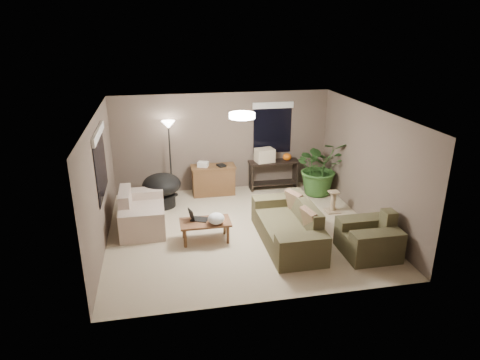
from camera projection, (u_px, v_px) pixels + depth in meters
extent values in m
plane|color=#BDAA8D|center=(242.00, 230.00, 9.03)|extent=(5.50, 5.50, 0.00)
plane|color=white|center=(242.00, 112.00, 8.16)|extent=(5.50, 5.50, 0.00)
plane|color=brown|center=(223.00, 142.00, 10.89)|extent=(5.50, 0.00, 5.50)
plane|color=brown|center=(275.00, 230.00, 6.29)|extent=(5.50, 0.00, 5.50)
plane|color=brown|center=(100.00, 183.00, 8.10)|extent=(0.00, 5.00, 5.00)
plane|color=brown|center=(368.00, 166.00, 9.09)|extent=(0.00, 5.00, 5.00)
cube|color=#4B452D|center=(287.00, 232.00, 8.47)|extent=(0.95, 1.48, 0.42)
cube|color=#46412A|center=(305.00, 211.00, 8.38)|extent=(0.22, 1.48, 0.43)
cube|color=#47422A|center=(302.00, 251.00, 7.59)|extent=(0.95, 0.36, 0.60)
cube|color=#4E492F|center=(274.00, 209.00, 9.28)|extent=(0.95, 0.36, 0.60)
cube|color=#8C7251|center=(310.00, 221.00, 7.95)|extent=(0.31, 0.48, 0.47)
cube|color=#8C7251|center=(295.00, 202.00, 8.78)|extent=(0.38, 0.50, 0.47)
cube|color=beige|center=(143.00, 217.00, 9.12)|extent=(0.90, 0.88, 0.42)
cube|color=beige|center=(125.00, 200.00, 8.91)|extent=(0.22, 0.88, 0.43)
cube|color=beige|center=(142.00, 226.00, 8.52)|extent=(0.90, 0.36, 0.60)
cube|color=beige|center=(143.00, 202.00, 9.66)|extent=(0.90, 0.36, 0.60)
cube|color=#4A452C|center=(368.00, 243.00, 8.04)|extent=(0.95, 0.28, 0.42)
cube|color=brown|center=(388.00, 221.00, 7.96)|extent=(0.22, 0.28, 0.43)
cube|color=#46422A|center=(376.00, 247.00, 7.71)|extent=(0.95, 0.36, 0.60)
cube|color=#46422A|center=(360.00, 231.00, 8.30)|extent=(0.95, 0.36, 0.60)
cube|color=brown|center=(205.00, 222.00, 8.46)|extent=(1.00, 0.55, 0.04)
cylinder|color=brown|center=(185.00, 238.00, 8.27)|extent=(0.06, 0.06, 0.38)
cylinder|color=brown|center=(228.00, 234.00, 8.42)|extent=(0.06, 0.06, 0.38)
cylinder|color=brown|center=(184.00, 229.00, 8.64)|extent=(0.06, 0.06, 0.38)
cylinder|color=brown|center=(225.00, 226.00, 8.79)|extent=(0.06, 0.06, 0.38)
cube|color=black|center=(200.00, 219.00, 8.52)|extent=(0.39, 0.34, 0.02)
cube|color=black|center=(191.00, 214.00, 8.45)|extent=(0.13, 0.24, 0.22)
ellipsoid|color=white|center=(216.00, 219.00, 8.31)|extent=(0.38, 0.36, 0.23)
cube|color=brown|center=(213.00, 181.00, 10.79)|extent=(1.05, 0.45, 0.71)
cube|color=brown|center=(213.00, 167.00, 10.66)|extent=(1.10, 0.50, 0.04)
cube|color=silver|center=(203.00, 164.00, 10.59)|extent=(0.31, 0.28, 0.12)
cube|color=black|center=(221.00, 165.00, 10.64)|extent=(0.24, 0.27, 0.04)
cube|color=black|center=(274.00, 162.00, 11.04)|extent=(1.30, 0.40, 0.04)
cube|color=black|center=(251.00, 177.00, 11.07)|extent=(0.05, 0.38, 0.71)
cube|color=black|center=(295.00, 174.00, 11.28)|extent=(0.05, 0.38, 0.71)
cube|color=black|center=(273.00, 183.00, 11.24)|extent=(1.25, 0.36, 0.03)
ellipsoid|color=orange|center=(287.00, 157.00, 11.07)|extent=(0.26, 0.26, 0.18)
cube|color=beige|center=(265.00, 155.00, 10.93)|extent=(0.51, 0.42, 0.34)
cylinder|color=black|center=(163.00, 200.00, 10.15)|extent=(0.60, 0.60, 0.30)
ellipsoid|color=black|center=(162.00, 184.00, 10.01)|extent=(0.99, 0.99, 0.50)
cylinder|color=black|center=(172.00, 195.00, 10.83)|extent=(0.28, 0.28, 0.02)
cylinder|color=black|center=(170.00, 161.00, 10.53)|extent=(0.04, 0.04, 1.78)
cone|color=white|center=(168.00, 125.00, 10.21)|extent=(0.32, 0.32, 0.18)
cylinder|color=white|center=(242.00, 116.00, 8.18)|extent=(0.50, 0.50, 0.10)
imported|color=#2D5923|center=(320.00, 173.00, 10.75)|extent=(1.29, 1.43, 1.12)
cube|color=tan|center=(332.00, 211.00, 9.90)|extent=(0.32, 0.32, 0.03)
cylinder|color=tan|center=(333.00, 201.00, 9.82)|extent=(0.12, 0.12, 0.44)
cube|color=tan|center=(334.00, 192.00, 9.73)|extent=(0.22, 0.22, 0.03)
cube|color=black|center=(101.00, 163.00, 8.27)|extent=(0.01, 1.50, 1.30)
cube|color=white|center=(98.00, 133.00, 8.07)|extent=(0.05, 1.56, 0.16)
cube|color=black|center=(272.00, 128.00, 11.01)|extent=(1.00, 0.01, 1.30)
cube|color=white|center=(273.00, 105.00, 10.78)|extent=(1.06, 0.05, 0.16)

